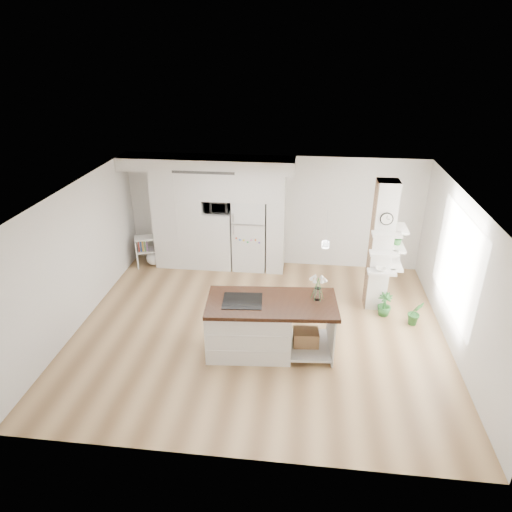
# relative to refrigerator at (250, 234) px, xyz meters

# --- Properties ---
(floor) EXTENTS (7.00, 6.00, 0.01)m
(floor) POSITION_rel_refrigerator_xyz_m (0.53, -2.68, -0.88)
(floor) COLOR tan
(floor) RESTS_ON ground
(room) EXTENTS (7.04, 6.04, 2.72)m
(room) POSITION_rel_refrigerator_xyz_m (0.53, -2.68, 0.98)
(room) COLOR white
(room) RESTS_ON ground
(cabinet_wall) EXTENTS (4.00, 0.71, 2.70)m
(cabinet_wall) POSITION_rel_refrigerator_xyz_m (-0.92, -0.01, 0.63)
(cabinet_wall) COLOR silver
(cabinet_wall) RESTS_ON floor
(refrigerator) EXTENTS (0.78, 0.69, 1.75)m
(refrigerator) POSITION_rel_refrigerator_xyz_m (0.00, 0.00, 0.00)
(refrigerator) COLOR silver
(refrigerator) RESTS_ON floor
(column) EXTENTS (0.69, 0.90, 2.70)m
(column) POSITION_rel_refrigerator_xyz_m (2.90, -1.55, 0.48)
(column) COLOR silver
(column) RESTS_ON floor
(window) EXTENTS (0.00, 2.40, 2.40)m
(window) POSITION_rel_refrigerator_xyz_m (4.00, -2.38, 0.62)
(window) COLOR white
(window) RESTS_ON room
(pendant_light) EXTENTS (0.12, 0.12, 0.10)m
(pendant_light) POSITION_rel_refrigerator_xyz_m (2.23, -2.53, 1.24)
(pendant_light) COLOR white
(pendant_light) RESTS_ON room
(kitchen_island) EXTENTS (2.32, 1.24, 1.58)m
(kitchen_island) POSITION_rel_refrigerator_xyz_m (0.54, -3.29, -0.35)
(kitchen_island) COLOR silver
(kitchen_island) RESTS_ON floor
(bookshelf) EXTENTS (0.72, 0.57, 0.75)m
(bookshelf) POSITION_rel_refrigerator_xyz_m (-2.44, -0.17, -0.55)
(bookshelf) COLOR silver
(bookshelf) RESTS_ON floor
(floor_plant_a) EXTENTS (0.32, 0.28, 0.53)m
(floor_plant_a) POSITION_rel_refrigerator_xyz_m (3.52, -2.13, -0.61)
(floor_plant_a) COLOR #2A692C
(floor_plant_a) RESTS_ON floor
(floor_plant_b) EXTENTS (0.36, 0.36, 0.50)m
(floor_plant_b) POSITION_rel_refrigerator_xyz_m (2.97, -1.85, -0.63)
(floor_plant_b) COLOR #2A692C
(floor_plant_b) RESTS_ON floor
(microwave) EXTENTS (0.54, 0.37, 0.30)m
(microwave) POSITION_rel_refrigerator_xyz_m (-0.75, -0.06, 0.69)
(microwave) COLOR #2D2D2D
(microwave) RESTS_ON cabinet_wall
(shelf_plant) EXTENTS (0.27, 0.23, 0.30)m
(shelf_plant) POSITION_rel_refrigerator_xyz_m (3.15, -1.38, 0.65)
(shelf_plant) COLOR #2A692C
(shelf_plant) RESTS_ON column
(decor_bowl) EXTENTS (0.22, 0.22, 0.05)m
(decor_bowl) POSITION_rel_refrigerator_xyz_m (2.82, -1.78, 0.13)
(decor_bowl) COLOR white
(decor_bowl) RESTS_ON column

